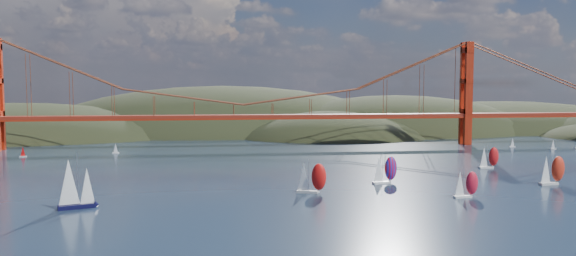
% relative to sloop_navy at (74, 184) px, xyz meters
% --- Properties ---
extents(ground, '(1200.00, 1200.00, 0.00)m').
position_rel_sloop_navy_xyz_m(ground, '(50.55, -42.54, -6.47)').
color(ground, black).
rests_on(ground, ground).
extents(headlands, '(725.00, 225.00, 96.00)m').
position_rel_sloop_navy_xyz_m(headlands, '(95.50, 235.75, -18.92)').
color(headlands, black).
rests_on(headlands, ground).
extents(bridge, '(552.00, 12.00, 55.00)m').
position_rel_sloop_navy_xyz_m(bridge, '(48.81, 137.46, 25.77)').
color(bridge, maroon).
rests_on(bridge, ground).
extents(sloop_navy, '(9.98, 7.28, 14.65)m').
position_rel_sloop_navy_xyz_m(sloop_navy, '(0.00, 0.00, 0.00)').
color(sloop_navy, black).
rests_on(sloop_navy, ground).
extents(racer_0, '(9.20, 5.92, 10.28)m').
position_rel_sloop_navy_xyz_m(racer_0, '(65.14, 12.96, -1.61)').
color(racer_0, silver).
rests_on(racer_0, ground).
extents(racer_1, '(7.61, 3.49, 8.60)m').
position_rel_sloop_navy_xyz_m(racer_1, '(108.34, 0.79, -2.40)').
color(racer_1, white).
rests_on(racer_1, ground).
extents(racer_2, '(9.41, 4.74, 10.58)m').
position_rel_sloop_navy_xyz_m(racer_2, '(145.11, 17.04, -1.47)').
color(racer_2, silver).
rests_on(racer_2, ground).
extents(racer_3, '(8.21, 3.65, 9.30)m').
position_rel_sloop_navy_xyz_m(racer_3, '(141.74, 53.31, -2.07)').
color(racer_3, white).
rests_on(racer_3, ground).
extents(racer_rwb, '(9.02, 5.13, 10.11)m').
position_rel_sloop_navy_xyz_m(racer_rwb, '(91.81, 25.91, -1.69)').
color(racer_rwb, white).
rests_on(racer_rwb, ground).
extents(distant_boat_2, '(3.00, 2.00, 4.70)m').
position_rel_sloop_navy_xyz_m(distant_boat_2, '(-49.30, 110.36, -4.06)').
color(distant_boat_2, silver).
rests_on(distant_boat_2, ground).
extents(distant_boat_3, '(3.00, 2.00, 4.70)m').
position_rel_sloop_navy_xyz_m(distant_boat_3, '(-10.51, 118.91, -4.06)').
color(distant_boat_3, silver).
rests_on(distant_boat_3, ground).
extents(distant_boat_4, '(3.00, 2.00, 4.70)m').
position_rel_sloop_navy_xyz_m(distant_boat_4, '(188.26, 119.74, -4.06)').
color(distant_boat_4, silver).
rests_on(distant_boat_4, ground).
extents(distant_boat_5, '(3.00, 2.00, 4.70)m').
position_rel_sloop_navy_xyz_m(distant_boat_5, '(203.77, 108.79, -4.06)').
color(distant_boat_5, silver).
rests_on(distant_boat_5, ground).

